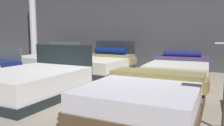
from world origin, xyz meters
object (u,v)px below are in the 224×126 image
Objects in this scene: bed_2 at (145,98)px; bed_5 at (102,65)px; bed_6 at (178,70)px; bed_4 at (47,61)px; support_pillar at (33,19)px; bed_1 at (31,83)px.

bed_2 is 1.00× the size of bed_5.
bed_5 is at bearing 177.36° from bed_6.
bed_2 is 5.14m from bed_4.
support_pillar is at bearing 147.66° from bed_2.
bed_6 is (2.26, 2.78, 0.00)m from bed_1.
bed_6 reaches higher than bed_2.
bed_5 is 0.91× the size of bed_6.
support_pillar is at bearing 168.71° from bed_5.
bed_5 reaches higher than bed_4.
support_pillar is at bearing 134.57° from bed_1.
support_pillar is at bearing 150.81° from bed_4.
bed_2 is at bearing -31.96° from support_pillar.
support_pillar is (-1.41, 0.83, 1.51)m from bed_4.
bed_4 is at bearing -30.48° from support_pillar.
bed_2 is 0.56× the size of support_pillar.
bed_1 is at bearing -51.70° from bed_4.
bed_1 is at bearing -132.06° from bed_6.
support_pillar is (-5.75, 0.80, 1.50)m from bed_6.
bed_5 is 0.56× the size of support_pillar.
bed_4 is 4.34m from bed_6.
bed_1 is at bearing -88.67° from bed_5.
bed_6 is (0.00, 2.78, 0.01)m from bed_2.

